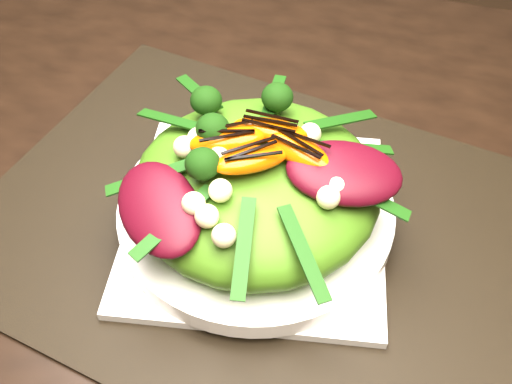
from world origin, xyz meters
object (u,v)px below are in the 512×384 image
(dining_table, at_px, (72,193))
(lettuce_mound, at_px, (256,185))
(salad_bowl, at_px, (256,210))
(plate_base, at_px, (256,219))
(orange_segment, at_px, (244,119))
(placemat, at_px, (256,224))

(dining_table, relative_size, lettuce_mound, 7.47)
(salad_bowl, bearing_deg, lettuce_mound, 0.00)
(plate_base, distance_m, orange_segment, 0.10)
(lettuce_mound, height_order, orange_segment, orange_segment)
(placemat, bearing_deg, orange_segment, 123.08)
(placemat, bearing_deg, dining_table, -179.84)
(dining_table, height_order, salad_bowl, dining_table)
(placemat, bearing_deg, plate_base, 90.00)
(dining_table, relative_size, plate_base, 6.93)
(dining_table, distance_m, salad_bowl, 0.20)
(dining_table, xyz_separation_m, lettuce_mound, (0.20, 0.00, 0.08))
(plate_base, bearing_deg, orange_segment, 123.08)
(dining_table, height_order, orange_segment, dining_table)
(placemat, relative_size, plate_base, 2.18)
(salad_bowl, relative_size, orange_segment, 3.92)
(plate_base, relative_size, salad_bowl, 0.94)
(placemat, height_order, orange_segment, orange_segment)
(salad_bowl, bearing_deg, orange_segment, 123.08)
(salad_bowl, xyz_separation_m, orange_segment, (-0.02, 0.03, 0.08))
(plate_base, bearing_deg, salad_bowl, -90.00)
(dining_table, relative_size, placemat, 3.18)
(plate_base, relative_size, lettuce_mound, 1.08)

